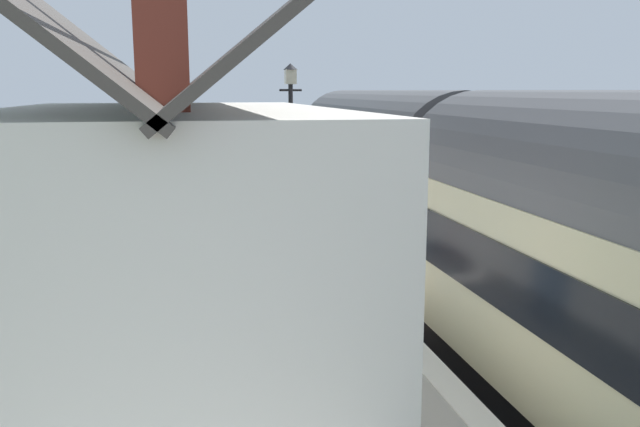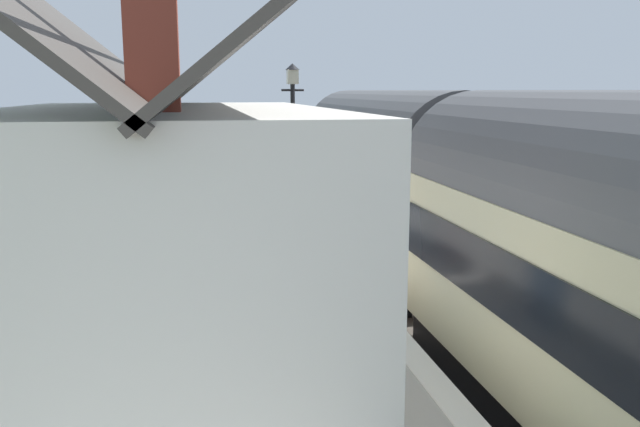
{
  "view_description": "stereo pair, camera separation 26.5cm",
  "coord_description": "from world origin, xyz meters",
  "px_view_note": "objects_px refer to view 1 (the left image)",
  "views": [
    {
      "loc": [
        -10.76,
        4.12,
        4.32
      ],
      "look_at": [
        1.7,
        1.5,
        1.94
      ],
      "focal_mm": 37.08,
      "sensor_mm": 36.0,
      "label": 1
    },
    {
      "loc": [
        -10.82,
        3.86,
        4.32
      ],
      "look_at": [
        1.7,
        1.5,
        1.94
      ],
      "focal_mm": 37.08,
      "sensor_mm": 36.0,
      "label": 2
    }
  ],
  "objects_px": {
    "planter_edge_near": "(194,196)",
    "lamp_post_platform": "(291,119)",
    "station_building": "(172,215)",
    "bench_by_lamp": "(207,196)",
    "train": "(455,204)",
    "planter_bench_right": "(244,200)"
  },
  "relations": [
    {
      "from": "planter_edge_near",
      "to": "lamp_post_platform",
      "type": "bearing_deg",
      "value": -157.22
    },
    {
      "from": "station_building",
      "to": "bench_by_lamp",
      "type": "distance_m",
      "value": 9.47
    },
    {
      "from": "train",
      "to": "planter_bench_right",
      "type": "height_order",
      "value": "train"
    },
    {
      "from": "bench_by_lamp",
      "to": "planter_edge_near",
      "type": "distance_m",
      "value": 1.33
    },
    {
      "from": "station_building",
      "to": "planter_edge_near",
      "type": "relative_size",
      "value": 10.12
    },
    {
      "from": "train",
      "to": "planter_bench_right",
      "type": "distance_m",
      "value": 8.06
    },
    {
      "from": "planter_bench_right",
      "to": "lamp_post_platform",
      "type": "xyz_separation_m",
      "value": [
        -4.1,
        -0.7,
        2.46
      ]
    },
    {
      "from": "planter_edge_near",
      "to": "lamp_post_platform",
      "type": "relative_size",
      "value": 0.21
    },
    {
      "from": "planter_bench_right",
      "to": "station_building",
      "type": "bearing_deg",
      "value": 169.01
    },
    {
      "from": "planter_bench_right",
      "to": "train",
      "type": "bearing_deg",
      "value": -155.66
    },
    {
      "from": "station_building",
      "to": "planter_bench_right",
      "type": "xyz_separation_m",
      "value": [
        9.69,
        -1.88,
        -1.43
      ]
    },
    {
      "from": "lamp_post_platform",
      "to": "bench_by_lamp",
      "type": "bearing_deg",
      "value": 25.06
    },
    {
      "from": "train",
      "to": "bench_by_lamp",
      "type": "bearing_deg",
      "value": 32.08
    },
    {
      "from": "bench_by_lamp",
      "to": "planter_bench_right",
      "type": "bearing_deg",
      "value": -72.02
    },
    {
      "from": "planter_bench_right",
      "to": "planter_edge_near",
      "type": "bearing_deg",
      "value": 56.66
    },
    {
      "from": "planter_edge_near",
      "to": "lamp_post_platform",
      "type": "height_order",
      "value": "lamp_post_platform"
    },
    {
      "from": "lamp_post_platform",
      "to": "planter_bench_right",
      "type": "bearing_deg",
      "value": 9.67
    },
    {
      "from": "planter_edge_near",
      "to": "bench_by_lamp",
      "type": "bearing_deg",
      "value": -164.37
    },
    {
      "from": "station_building",
      "to": "planter_bench_right",
      "type": "height_order",
      "value": "station_building"
    },
    {
      "from": "bench_by_lamp",
      "to": "planter_edge_near",
      "type": "relative_size",
      "value": 1.72
    },
    {
      "from": "station_building",
      "to": "lamp_post_platform",
      "type": "height_order",
      "value": "station_building"
    },
    {
      "from": "bench_by_lamp",
      "to": "lamp_post_platform",
      "type": "height_order",
      "value": "lamp_post_platform"
    }
  ]
}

